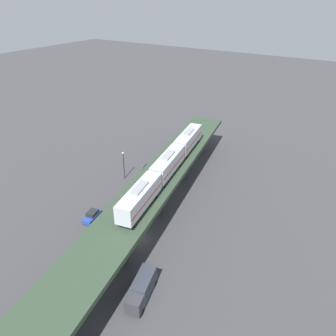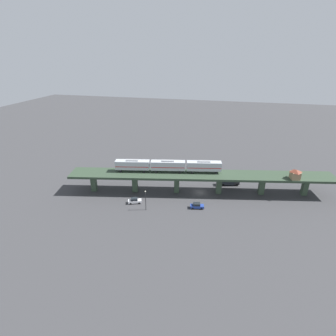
# 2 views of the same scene
# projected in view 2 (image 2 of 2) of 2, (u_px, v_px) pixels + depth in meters

# --- Properties ---
(ground_plane) EXTENTS (400.00, 400.00, 0.00)m
(ground_plane) POSITION_uv_depth(u_px,v_px,m) (200.00, 192.00, 94.37)
(ground_plane) COLOR #38383A
(elevated_viaduct) EXTENTS (25.76, 91.92, 7.31)m
(elevated_viaduct) POSITION_uv_depth(u_px,v_px,m) (201.00, 177.00, 91.84)
(elevated_viaduct) COLOR #2C3D2C
(elevated_viaduct) RESTS_ON ground
(subway_train) EXTENTS (9.83, 37.05, 4.45)m
(subway_train) POSITION_uv_depth(u_px,v_px,m) (168.00, 165.00, 92.12)
(subway_train) COLOR #ADB2BA
(subway_train) RESTS_ON elevated_viaduct
(signal_hut) EXTENTS (3.77, 3.77, 3.40)m
(signal_hut) POSITION_uv_depth(u_px,v_px,m) (295.00, 174.00, 87.30)
(signal_hut) COLOR #8C7251
(signal_hut) RESTS_ON elevated_viaduct
(street_car_blue) EXTENTS (2.57, 4.65, 1.89)m
(street_car_blue) POSITION_uv_depth(u_px,v_px,m) (197.00, 206.00, 84.46)
(street_car_blue) COLOR #233D93
(street_car_blue) RESTS_ON ground
(street_car_white) EXTENTS (3.21, 4.75, 1.89)m
(street_car_white) POSITION_uv_depth(u_px,v_px,m) (135.00, 201.00, 87.35)
(street_car_white) COLOR silver
(street_car_white) RESTS_ON ground
(delivery_truck) EXTENTS (4.00, 7.54, 3.20)m
(delivery_truck) POSITION_uv_depth(u_px,v_px,m) (229.00, 181.00, 99.01)
(delivery_truck) COLOR #333338
(delivery_truck) RESTS_ON ground
(street_lamp) EXTENTS (0.44, 0.44, 6.94)m
(street_lamp) POSITION_uv_depth(u_px,v_px,m) (146.00, 199.00, 82.29)
(street_lamp) COLOR black
(street_lamp) RESTS_ON ground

